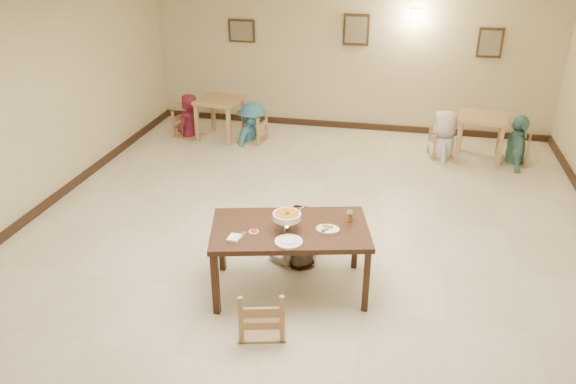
% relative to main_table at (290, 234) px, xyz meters
% --- Properties ---
extents(floor, '(10.00, 10.00, 0.00)m').
position_rel_main_table_xyz_m(floor, '(-0.02, 0.88, -0.73)').
color(floor, beige).
rests_on(floor, ground).
extents(ceiling, '(10.00, 10.00, 0.00)m').
position_rel_main_table_xyz_m(ceiling, '(-0.02, 0.88, 2.27)').
color(ceiling, white).
rests_on(ceiling, wall_back).
extents(wall_back, '(10.00, 0.00, 10.00)m').
position_rel_main_table_xyz_m(wall_back, '(-0.02, 5.88, 0.77)').
color(wall_back, beige).
rests_on(wall_back, floor).
extents(wall_left, '(0.00, 10.00, 10.00)m').
position_rel_main_table_xyz_m(wall_left, '(-4.02, 0.88, 0.77)').
color(wall_left, beige).
rests_on(wall_left, floor).
extents(baseboard_back, '(8.00, 0.06, 0.12)m').
position_rel_main_table_xyz_m(baseboard_back, '(-0.02, 5.85, -0.67)').
color(baseboard_back, black).
rests_on(baseboard_back, floor).
extents(baseboard_left, '(0.06, 10.00, 0.12)m').
position_rel_main_table_xyz_m(baseboard_left, '(-3.99, 0.88, -0.67)').
color(baseboard_left, black).
rests_on(baseboard_left, floor).
extents(picture_a, '(0.55, 0.04, 0.45)m').
position_rel_main_table_xyz_m(picture_a, '(-2.22, 5.83, 1.17)').
color(picture_a, '#382516').
rests_on(picture_a, wall_back).
extents(picture_b, '(0.50, 0.04, 0.60)m').
position_rel_main_table_xyz_m(picture_b, '(0.08, 5.83, 1.27)').
color(picture_b, '#382516').
rests_on(picture_b, wall_back).
extents(picture_c, '(0.45, 0.04, 0.55)m').
position_rel_main_table_xyz_m(picture_c, '(2.58, 5.83, 1.12)').
color(picture_c, '#382516').
rests_on(picture_c, wall_back).
extents(wall_sconce, '(0.16, 0.05, 0.22)m').
position_rel_main_table_xyz_m(wall_sconce, '(1.18, 5.84, 1.57)').
color(wall_sconce, '#FFD88C').
rests_on(wall_sconce, wall_back).
extents(main_table, '(1.92, 1.36, 0.81)m').
position_rel_main_table_xyz_m(main_table, '(0.00, 0.00, 0.00)').
color(main_table, '#381E12').
rests_on(main_table, floor).
extents(chair_far, '(0.45, 0.45, 0.96)m').
position_rel_main_table_xyz_m(chair_far, '(-0.03, 0.72, -0.25)').
color(chair_far, tan).
rests_on(chair_far, floor).
extents(chair_near, '(0.49, 0.49, 1.05)m').
position_rel_main_table_xyz_m(chair_near, '(-0.14, -0.76, -0.21)').
color(chair_near, tan).
rests_on(chair_near, floor).
extents(main_diner, '(0.86, 0.74, 1.52)m').
position_rel_main_table_xyz_m(main_diner, '(-0.04, 0.63, 0.03)').
color(main_diner, gray).
rests_on(main_diner, floor).
extents(curry_warmer, '(0.34, 0.31, 0.28)m').
position_rel_main_table_xyz_m(curry_warmer, '(-0.02, -0.05, 0.24)').
color(curry_warmer, silver).
rests_on(curry_warmer, main_table).
extents(rice_plate_far, '(0.26, 0.26, 0.06)m').
position_rel_main_table_xyz_m(rice_plate_far, '(-0.10, 0.27, 0.09)').
color(rice_plate_far, white).
rests_on(rice_plate_far, main_table).
extents(rice_plate_near, '(0.30, 0.30, 0.07)m').
position_rel_main_table_xyz_m(rice_plate_near, '(0.05, -0.33, 0.10)').
color(rice_plate_near, white).
rests_on(rice_plate_near, main_table).
extents(fried_plate, '(0.26, 0.26, 0.06)m').
position_rel_main_table_xyz_m(fried_plate, '(0.42, 0.02, 0.10)').
color(fried_plate, white).
rests_on(fried_plate, main_table).
extents(chili_dish, '(0.10, 0.10, 0.02)m').
position_rel_main_table_xyz_m(chili_dish, '(-0.36, -0.20, 0.09)').
color(chili_dish, white).
rests_on(chili_dish, main_table).
extents(napkin_cutlery, '(0.16, 0.24, 0.03)m').
position_rel_main_table_xyz_m(napkin_cutlery, '(-0.53, -0.37, 0.10)').
color(napkin_cutlery, white).
rests_on(napkin_cutlery, main_table).
extents(drink_glass, '(0.07, 0.07, 0.14)m').
position_rel_main_table_xyz_m(drink_glass, '(0.62, 0.28, 0.15)').
color(drink_glass, white).
rests_on(drink_glass, main_table).
extents(bg_table_left, '(0.90, 0.90, 0.80)m').
position_rel_main_table_xyz_m(bg_table_left, '(-2.39, 4.73, -0.07)').
color(bg_table_left, tan).
rests_on(bg_table_left, floor).
extents(bg_table_right, '(0.91, 0.91, 0.81)m').
position_rel_main_table_xyz_m(bg_table_right, '(2.49, 4.64, -0.06)').
color(bg_table_right, tan).
rests_on(bg_table_right, floor).
extents(bg_chair_ll, '(0.47, 0.47, 1.00)m').
position_rel_main_table_xyz_m(bg_chair_ll, '(-3.04, 4.67, -0.23)').
color(bg_chair_ll, tan).
rests_on(bg_chair_ll, floor).
extents(bg_chair_lr, '(0.48, 0.48, 1.01)m').
position_rel_main_table_xyz_m(bg_chair_lr, '(-1.73, 4.67, -0.23)').
color(bg_chair_lr, tan).
rests_on(bg_chair_lr, floor).
extents(bg_chair_rl, '(0.42, 0.42, 0.90)m').
position_rel_main_table_xyz_m(bg_chair_rl, '(1.86, 4.63, -0.28)').
color(bg_chair_rl, tan).
rests_on(bg_chair_rl, floor).
extents(bg_chair_rr, '(0.44, 0.44, 0.93)m').
position_rel_main_table_xyz_m(bg_chair_rr, '(3.12, 4.58, -0.27)').
color(bg_chair_rr, tan).
rests_on(bg_chair_rr, floor).
extents(bg_diner_a, '(0.52, 0.69, 1.73)m').
position_rel_main_table_xyz_m(bg_diner_a, '(-3.04, 4.67, 0.13)').
color(bg_diner_a, maroon).
rests_on(bg_diner_a, floor).
extents(bg_diner_b, '(0.80, 1.12, 1.56)m').
position_rel_main_table_xyz_m(bg_diner_b, '(-1.73, 4.67, 0.05)').
color(bg_diner_b, teal).
rests_on(bg_diner_b, floor).
extents(bg_diner_c, '(0.62, 0.89, 1.73)m').
position_rel_main_table_xyz_m(bg_diner_c, '(1.86, 4.63, 0.13)').
color(bg_diner_c, silver).
rests_on(bg_diner_c, floor).
extents(bg_diner_d, '(0.45, 1.04, 1.75)m').
position_rel_main_table_xyz_m(bg_diner_d, '(3.12, 4.58, 0.14)').
color(bg_diner_d, '#5A978E').
rests_on(bg_diner_d, floor).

